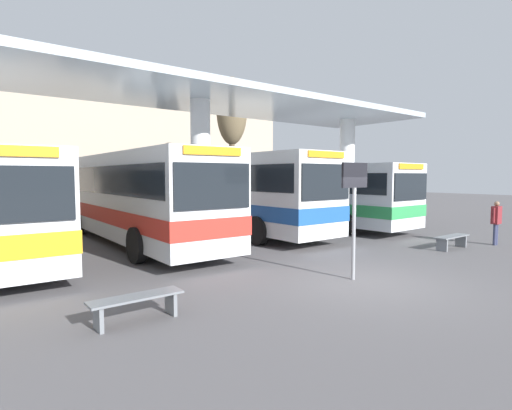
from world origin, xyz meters
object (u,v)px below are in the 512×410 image
at_px(parked_car_street, 146,195).
at_px(transit_bus_center_bay, 132,194).
at_px(transit_bus_far_right_bay, 305,192).
at_px(pedestrian_waiting, 496,218).
at_px(poplar_tree_behind_left, 232,113).
at_px(waiting_bench_mid_platform, 137,303).
at_px(info_sign_platform, 354,196).
at_px(waiting_bench_near_pillar, 452,239).
at_px(transit_bus_right_bay, 231,190).

bearing_deg(parked_car_street, transit_bus_center_bay, -114.92).
distance_m(transit_bus_far_right_bay, pedestrian_waiting, 8.79).
bearing_deg(pedestrian_waiting, poplar_tree_behind_left, 85.31).
xyz_separation_m(transit_bus_center_bay, poplar_tree_behind_left, (11.22, 9.60, 5.24)).
bearing_deg(waiting_bench_mid_platform, info_sign_platform, -5.39).
xyz_separation_m(waiting_bench_near_pillar, waiting_bench_mid_platform, (-11.22, 0.00, -0.00)).
relative_size(waiting_bench_near_pillar, poplar_tree_behind_left, 0.17).
relative_size(transit_bus_right_bay, poplar_tree_behind_left, 1.17).
bearing_deg(parked_car_street, waiting_bench_mid_platform, -113.48).
xyz_separation_m(transit_bus_center_bay, waiting_bench_near_pillar, (8.16, -8.21, -1.51)).
bearing_deg(poplar_tree_behind_left, transit_bus_right_bay, -124.73).
xyz_separation_m(waiting_bench_mid_platform, poplar_tree_behind_left, (14.28, 17.81, 6.75)).
height_order(transit_bus_far_right_bay, waiting_bench_mid_platform, transit_bus_far_right_bay).
height_order(transit_bus_center_bay, parked_car_street, transit_bus_center_bay).
relative_size(waiting_bench_mid_platform, parked_car_street, 0.35).
bearing_deg(transit_bus_far_right_bay, parked_car_street, -80.57).
relative_size(waiting_bench_near_pillar, parked_car_street, 0.36).
height_order(info_sign_platform, parked_car_street, info_sign_platform).
bearing_deg(poplar_tree_behind_left, info_sign_platform, -116.27).
bearing_deg(transit_bus_center_bay, transit_bus_far_right_bay, -179.37).
height_order(waiting_bench_near_pillar, poplar_tree_behind_left, poplar_tree_behind_left).
bearing_deg(poplar_tree_behind_left, transit_bus_far_right_bay, -102.50).
height_order(waiting_bench_mid_platform, pedestrian_waiting, pedestrian_waiting).
height_order(transit_bus_center_bay, pedestrian_waiting, transit_bus_center_bay).
distance_m(transit_bus_far_right_bay, info_sign_platform, 11.00).
relative_size(transit_bus_right_bay, pedestrian_waiting, 7.08).
bearing_deg(info_sign_platform, waiting_bench_near_pillar, 4.74).
xyz_separation_m(transit_bus_right_bay, pedestrian_waiting, (5.63, -8.83, -0.91)).
bearing_deg(transit_bus_far_right_bay, pedestrian_waiting, 96.55).
height_order(transit_bus_right_bay, transit_bus_far_right_bay, transit_bus_right_bay).
xyz_separation_m(pedestrian_waiting, parked_car_street, (-3.77, 22.99, 0.09)).
relative_size(transit_bus_far_right_bay, pedestrian_waiting, 7.41).
height_order(transit_bus_far_right_bay, poplar_tree_behind_left, poplar_tree_behind_left).
height_order(waiting_bench_near_pillar, info_sign_platform, info_sign_platform).
distance_m(transit_bus_right_bay, waiting_bench_mid_platform, 11.34).
bearing_deg(info_sign_platform, transit_bus_far_right_bay, 51.28).
bearing_deg(poplar_tree_behind_left, waiting_bench_near_pillar, -99.75).
bearing_deg(waiting_bench_mid_platform, poplar_tree_behind_left, 51.28).
bearing_deg(info_sign_platform, transit_bus_right_bay, 74.65).
height_order(transit_bus_right_bay, info_sign_platform, transit_bus_right_bay).
distance_m(transit_bus_right_bay, parked_car_street, 14.30).
height_order(transit_bus_far_right_bay, info_sign_platform, transit_bus_far_right_bay).
xyz_separation_m(transit_bus_center_bay, waiting_bench_mid_platform, (-3.06, -8.21, -1.51)).
bearing_deg(transit_bus_right_bay, poplar_tree_behind_left, -124.79).
bearing_deg(poplar_tree_behind_left, pedestrian_waiting, -93.14).
distance_m(poplar_tree_behind_left, parked_car_street, 8.95).
bearing_deg(transit_bus_right_bay, waiting_bench_near_pillar, 113.42).
height_order(transit_bus_far_right_bay, pedestrian_waiting, transit_bus_far_right_bay).
xyz_separation_m(transit_bus_right_bay, waiting_bench_mid_platform, (-7.64, -8.23, -1.55)).
distance_m(transit_bus_center_bay, waiting_bench_mid_platform, 8.89).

